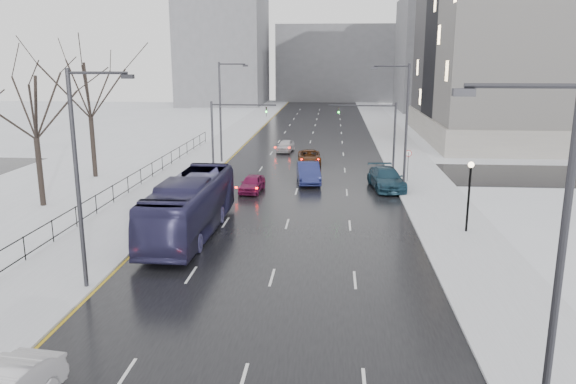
% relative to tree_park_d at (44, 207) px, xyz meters
% --- Properties ---
extents(road, '(16.00, 150.00, 0.04)m').
position_rel_tree_park_d_xyz_m(road, '(17.80, 26.00, 0.02)').
color(road, black).
rests_on(road, ground).
extents(cross_road, '(130.00, 10.00, 0.04)m').
position_rel_tree_park_d_xyz_m(cross_road, '(17.80, 14.00, 0.02)').
color(cross_road, black).
rests_on(cross_road, ground).
extents(sidewalk_left, '(5.00, 150.00, 0.16)m').
position_rel_tree_park_d_xyz_m(sidewalk_left, '(7.30, 26.00, 0.08)').
color(sidewalk_left, silver).
rests_on(sidewalk_left, ground).
extents(sidewalk_right, '(5.00, 150.00, 0.16)m').
position_rel_tree_park_d_xyz_m(sidewalk_right, '(28.30, 26.00, 0.08)').
color(sidewalk_right, silver).
rests_on(sidewalk_right, ground).
extents(park_strip, '(14.00, 150.00, 0.12)m').
position_rel_tree_park_d_xyz_m(park_strip, '(-2.20, 26.00, 0.06)').
color(park_strip, white).
rests_on(park_strip, ground).
extents(tree_park_d, '(8.75, 8.75, 12.50)m').
position_rel_tree_park_d_xyz_m(tree_park_d, '(0.00, 0.00, 0.00)').
color(tree_park_d, black).
rests_on(tree_park_d, ground).
extents(tree_park_e, '(9.45, 9.45, 13.50)m').
position_rel_tree_park_d_xyz_m(tree_park_e, '(-0.40, 10.00, 0.00)').
color(tree_park_e, black).
rests_on(tree_park_e, ground).
extents(iron_fence, '(0.06, 70.00, 1.30)m').
position_rel_tree_park_d_xyz_m(iron_fence, '(4.80, -4.00, 0.91)').
color(iron_fence, black).
rests_on(iron_fence, sidewalk_left).
extents(streetlight_r_near, '(2.95, 0.25, 10.00)m').
position_rel_tree_park_d_xyz_m(streetlight_r_near, '(25.97, -24.00, 5.62)').
color(streetlight_r_near, '#2D2D33').
rests_on(streetlight_r_near, ground).
extents(streetlight_r_mid, '(2.95, 0.25, 10.00)m').
position_rel_tree_park_d_xyz_m(streetlight_r_mid, '(25.97, 6.00, 5.62)').
color(streetlight_r_mid, '#2D2D33').
rests_on(streetlight_r_mid, ground).
extents(streetlight_l_near, '(2.95, 0.25, 10.00)m').
position_rel_tree_park_d_xyz_m(streetlight_l_near, '(9.63, -14.00, 5.62)').
color(streetlight_l_near, '#2D2D33').
rests_on(streetlight_l_near, ground).
extents(streetlight_l_far, '(2.95, 0.25, 10.00)m').
position_rel_tree_park_d_xyz_m(streetlight_l_far, '(9.63, 18.00, 5.62)').
color(streetlight_l_far, '#2D2D33').
rests_on(streetlight_l_far, ground).
extents(lamppost_r_mid, '(0.36, 0.36, 4.28)m').
position_rel_tree_park_d_xyz_m(lamppost_r_mid, '(28.80, -4.00, 2.94)').
color(lamppost_r_mid, black).
rests_on(lamppost_r_mid, sidewalk_right).
extents(mast_signal_right, '(6.10, 0.33, 6.50)m').
position_rel_tree_park_d_xyz_m(mast_signal_right, '(25.13, 14.00, 4.11)').
color(mast_signal_right, '#2D2D33').
rests_on(mast_signal_right, ground).
extents(mast_signal_left, '(6.10, 0.33, 6.50)m').
position_rel_tree_park_d_xyz_m(mast_signal_left, '(10.47, 14.00, 4.11)').
color(mast_signal_left, '#2D2D33').
rests_on(mast_signal_left, ground).
extents(no_uturn_sign, '(0.60, 0.06, 2.70)m').
position_rel_tree_park_d_xyz_m(no_uturn_sign, '(27.00, 10.00, 2.30)').
color(no_uturn_sign, '#2D2D33').
rests_on(no_uturn_sign, sidewalk_right).
extents(bldg_far_right, '(24.00, 20.00, 22.00)m').
position_rel_tree_park_d_xyz_m(bldg_far_right, '(45.80, 81.00, 11.00)').
color(bldg_far_right, slate).
rests_on(bldg_far_right, ground).
extents(bldg_far_left, '(18.00, 22.00, 28.00)m').
position_rel_tree_park_d_xyz_m(bldg_far_left, '(-4.20, 91.00, 14.00)').
color(bldg_far_left, slate).
rests_on(bldg_far_left, ground).
extents(bldg_far_center, '(30.00, 18.00, 18.00)m').
position_rel_tree_park_d_xyz_m(bldg_far_center, '(21.80, 106.00, 9.00)').
color(bldg_far_center, slate).
rests_on(bldg_far_center, ground).
extents(bus, '(3.13, 12.52, 3.48)m').
position_rel_tree_park_d_xyz_m(bus, '(12.17, -5.48, 1.78)').
color(bus, '#2B284F').
rests_on(bus, road).
extents(sedan_center_near, '(1.93, 4.08, 1.35)m').
position_rel_tree_park_d_xyz_m(sedan_center_near, '(14.30, 5.63, 0.71)').
color(sedan_center_near, maroon).
rests_on(sedan_center_near, road).
extents(sedan_right_near, '(2.41, 5.39, 1.72)m').
position_rel_tree_park_d_xyz_m(sedan_right_near, '(18.60, 9.37, 0.90)').
color(sedan_right_near, navy).
rests_on(sedan_right_near, road).
extents(sedan_right_cross, '(2.58, 4.99, 1.35)m').
position_rel_tree_park_d_xyz_m(sedan_right_cross, '(18.30, 18.18, 0.71)').
color(sedan_right_cross, '#47210C').
rests_on(sedan_right_cross, road).
extents(sedan_right_far, '(3.11, 6.09, 1.69)m').
position_rel_tree_park_d_xyz_m(sedan_right_far, '(25.00, 7.57, 0.89)').
color(sedan_right_far, '#173445').
rests_on(sedan_right_far, road).
extents(sedan_center_far, '(2.03, 4.14, 1.36)m').
position_rel_tree_park_d_xyz_m(sedan_center_far, '(15.31, 25.24, 0.72)').
color(sedan_center_far, silver).
rests_on(sedan_center_far, road).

